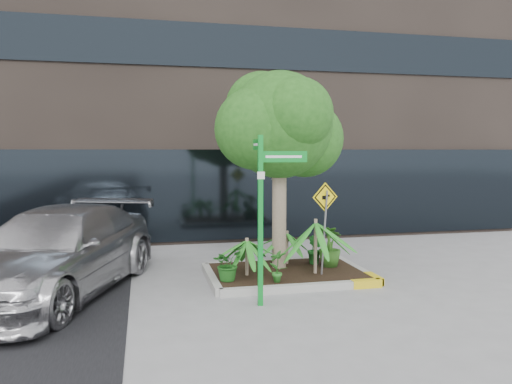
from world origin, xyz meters
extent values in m
plane|color=gray|center=(0.00, 0.00, 0.00)|extent=(80.00, 80.00, 0.00)
cube|color=#2D2621|center=(0.50, 8.50, 7.50)|extent=(18.00, 8.00, 15.00)
cube|color=#9E9E99|center=(0.20, 1.40, 0.07)|extent=(3.20, 0.15, 0.15)
cube|color=#9E9E99|center=(0.20, -0.80, 0.07)|extent=(3.20, 0.15, 0.15)
cube|color=#9E9E99|center=(-1.40, 0.30, 0.07)|extent=(0.15, 2.20, 0.15)
cube|color=#9E9E99|center=(1.80, 0.30, 0.07)|extent=(0.15, 2.20, 0.15)
cube|color=gold|center=(1.50, -0.80, 0.07)|extent=(0.60, 0.17, 0.15)
cube|color=black|center=(0.20, 0.30, 0.12)|extent=(3.05, 2.05, 0.06)
cylinder|color=gray|center=(0.13, 0.64, 1.42)|extent=(0.30, 0.30, 2.84)
cylinder|color=gray|center=(0.22, 0.64, 2.46)|extent=(0.54, 0.15, 0.92)
sphere|color=#1E5016|center=(0.13, 0.64, 3.22)|extent=(2.27, 2.27, 2.27)
sphere|color=#1E5016|center=(0.79, 0.92, 2.93)|extent=(1.70, 1.70, 1.70)
sphere|color=#1E5016|center=(-0.44, 0.45, 3.12)|extent=(1.70, 1.70, 1.70)
sphere|color=#1E5016|center=(0.31, 0.07, 3.41)|extent=(1.51, 1.51, 1.51)
sphere|color=#1E5016|center=(-0.16, 1.11, 3.59)|extent=(1.61, 1.61, 1.61)
cylinder|color=gray|center=(0.71, -0.05, 0.71)|extent=(0.07, 0.07, 1.13)
cylinder|color=gray|center=(-0.70, 0.11, 0.53)|extent=(0.07, 0.07, 0.76)
cylinder|color=gray|center=(0.38, 0.92, 0.52)|extent=(0.07, 0.07, 0.74)
imported|color=#AFAEB3|center=(-4.31, 0.08, 0.80)|extent=(4.01, 5.96, 1.60)
imported|color=#1A5217|center=(-1.15, -0.22, 0.48)|extent=(0.85, 0.85, 0.66)
imported|color=#2A5A1B|center=(1.23, 0.47, 0.60)|extent=(0.70, 0.70, 0.89)
imported|color=#276E22|center=(-0.23, -0.55, 0.47)|extent=(0.41, 0.41, 0.64)
imported|color=#1C6221|center=(0.98, 0.72, 0.49)|extent=(0.50, 0.50, 0.68)
cube|color=#0C8726|center=(-0.78, -1.42, 1.47)|extent=(0.09, 0.09, 2.94)
cube|color=#0C8726|center=(-0.38, -1.45, 2.57)|extent=(0.82, 0.09, 0.19)
cube|color=#0C8726|center=(-0.75, -1.02, 2.78)|extent=(0.09, 0.82, 0.19)
cube|color=white|center=(-0.38, -1.47, 2.57)|extent=(0.63, 0.05, 0.04)
cube|color=white|center=(-0.76, -1.02, 2.78)|extent=(0.05, 0.63, 0.04)
cube|color=white|center=(-0.78, -1.47, 2.26)|extent=(0.13, 0.01, 0.13)
cylinder|color=slate|center=(0.82, -0.26, 1.02)|extent=(0.09, 0.21, 1.73)
cube|color=yellow|center=(0.82, -0.28, 1.75)|extent=(0.57, 0.15, 0.58)
cube|color=black|center=(0.82, -0.29, 1.75)|extent=(0.50, 0.12, 0.52)
cube|color=yellow|center=(0.82, -0.30, 1.75)|extent=(0.43, 0.10, 0.44)
cube|color=black|center=(0.81, -0.30, 1.74)|extent=(0.13, 0.03, 0.08)
camera|label=1|loc=(-2.72, -9.64, 2.68)|focal=35.00mm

